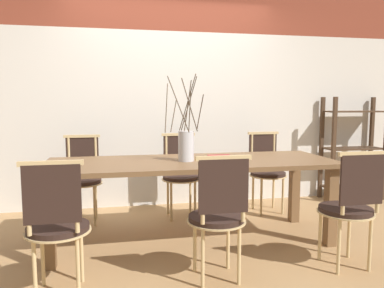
{
  "coord_description": "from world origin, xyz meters",
  "views": [
    {
      "loc": [
        -0.66,
        -3.26,
        1.28
      ],
      "look_at": [
        0.0,
        0.0,
        0.9
      ],
      "focal_mm": 35.0,
      "sensor_mm": 36.0,
      "label": 1
    }
  ],
  "objects": [
    {
      "name": "book_stack",
      "position": [
        0.27,
        0.01,
        0.77
      ],
      "size": [
        0.23,
        0.22,
        0.03
      ],
      "color": "#842D8C",
      "rests_on": "dining_table"
    },
    {
      "name": "wall_rear",
      "position": [
        0.0,
        1.33,
        1.6
      ],
      "size": [
        12.0,
        0.06,
        3.2
      ],
      "color": "silver",
      "rests_on": "ground_plane"
    },
    {
      "name": "chair_near_leftend",
      "position": [
        -1.05,
        -0.79,
        0.5
      ],
      "size": [
        0.43,
        0.43,
        0.93
      ],
      "color": "black",
      "rests_on": "ground_plane"
    },
    {
      "name": "ground_plane",
      "position": [
        0.0,
        0.0,
        0.0
      ],
      "size": [
        16.0,
        16.0,
        0.0
      ],
      "primitive_type": "plane",
      "color": "#A87F51"
    },
    {
      "name": "shelving_rack",
      "position": [
        2.38,
        1.09,
        0.67
      ],
      "size": [
        0.79,
        0.33,
        1.34
      ],
      "color": "#422D1E",
      "rests_on": "ground_plane"
    },
    {
      "name": "chair_far_center",
      "position": [
        1.05,
        0.79,
        0.5
      ],
      "size": [
        0.43,
        0.43,
        0.93
      ],
      "rotation": [
        0.0,
        0.0,
        3.14
      ],
      "color": "black",
      "rests_on": "ground_plane"
    },
    {
      "name": "dining_table",
      "position": [
        0.0,
        0.0,
        0.66
      ],
      "size": [
        2.58,
        0.9,
        0.75
      ],
      "color": "brown",
      "rests_on": "ground_plane"
    },
    {
      "name": "chair_far_left",
      "position": [
        0.03,
        0.79,
        0.5
      ],
      "size": [
        0.43,
        0.43,
        0.93
      ],
      "rotation": [
        0.0,
        0.0,
        3.14
      ],
      "color": "black",
      "rests_on": "ground_plane"
    },
    {
      "name": "chair_far_leftend",
      "position": [
        -1.03,
        0.79,
        0.5
      ],
      "size": [
        0.43,
        0.43,
        0.93
      ],
      "rotation": [
        0.0,
        0.0,
        3.14
      ],
      "color": "black",
      "rests_on": "ground_plane"
    },
    {
      "name": "vase_centerpiece",
      "position": [
        -0.06,
        -0.01,
        0.9
      ],
      "size": [
        0.34,
        0.38,
        0.78
      ],
      "color": "silver",
      "rests_on": "dining_table"
    },
    {
      "name": "chair_near_left",
      "position": [
        0.03,
        -0.79,
        0.5
      ],
      "size": [
        0.43,
        0.43,
        0.93
      ],
      "color": "black",
      "rests_on": "ground_plane"
    },
    {
      "name": "chair_near_center",
      "position": [
        1.06,
        -0.79,
        0.5
      ],
      "size": [
        0.43,
        0.43,
        0.93
      ],
      "color": "black",
      "rests_on": "ground_plane"
    }
  ]
}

